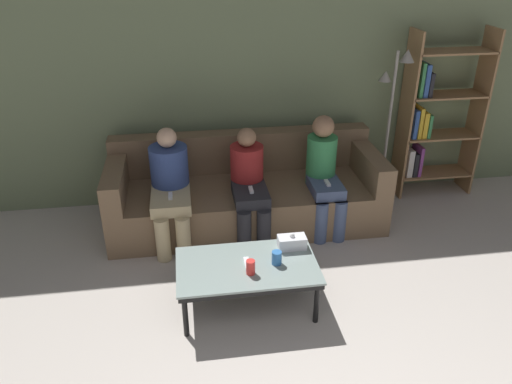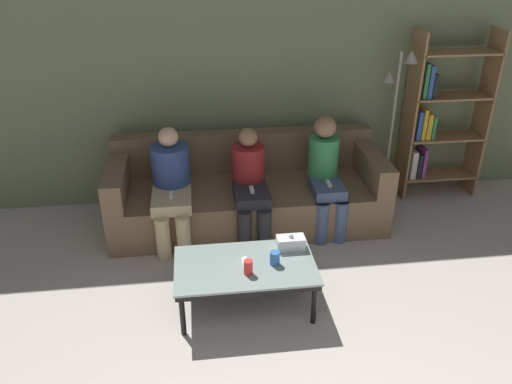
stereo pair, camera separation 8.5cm
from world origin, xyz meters
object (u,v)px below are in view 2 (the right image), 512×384
(standing_lamp, at_px, (395,114))
(seated_person_mid_left, at_px, (250,181))
(seated_person_left_end, at_px, (171,183))
(couch, at_px, (247,193))
(coffee_table, at_px, (245,269))
(cup_near_left, at_px, (275,258))
(bookshelf, at_px, (436,120))
(cup_near_right, at_px, (248,267))
(game_remote, at_px, (245,263))
(tissue_box, at_px, (291,242))
(seated_person_mid_right, at_px, (325,173))

(standing_lamp, relative_size, seated_person_mid_left, 1.59)
(seated_person_left_end, bearing_deg, couch, 17.53)
(coffee_table, relative_size, cup_near_left, 9.97)
(bookshelf, bearing_deg, couch, -170.86)
(cup_near_right, distance_m, bookshelf, 2.85)
(seated_person_left_end, bearing_deg, standing_lamp, 10.51)
(coffee_table, height_order, seated_person_left_end, seated_person_left_end)
(coffee_table, distance_m, seated_person_mid_left, 1.12)
(cup_near_right, xyz_separation_m, standing_lamp, (1.66, 1.63, 0.55))
(coffee_table, distance_m, cup_near_left, 0.24)
(game_remote, relative_size, seated_person_left_end, 0.14)
(coffee_table, height_order, tissue_box, tissue_box)
(coffee_table, relative_size, cup_near_right, 9.45)
(standing_lamp, distance_m, seated_person_left_end, 2.31)
(cup_near_right, xyz_separation_m, seated_person_left_end, (-0.57, 1.22, 0.12))
(cup_near_left, xyz_separation_m, tissue_box, (0.16, 0.20, -0.00))
(couch, relative_size, seated_person_mid_right, 2.39)
(cup_near_right, relative_size, tissue_box, 0.51)
(coffee_table, xyz_separation_m, tissue_box, (0.38, 0.17, 0.09))
(bookshelf, bearing_deg, seated_person_mid_left, -164.37)
(bookshelf, height_order, seated_person_mid_left, bookshelf)
(cup_near_left, distance_m, bookshelf, 2.63)
(cup_near_right, bearing_deg, coffee_table, 95.52)
(cup_near_left, bearing_deg, seated_person_left_end, 124.82)
(standing_lamp, bearing_deg, cup_near_right, -135.57)
(tissue_box, height_order, bookshelf, bookshelf)
(tissue_box, distance_m, seated_person_left_end, 1.33)
(coffee_table, height_order, seated_person_mid_left, seated_person_mid_left)
(couch, relative_size, bookshelf, 1.48)
(cup_near_left, relative_size, seated_person_mid_left, 0.10)
(game_remote, bearing_deg, bookshelf, 37.02)
(seated_person_mid_left, bearing_deg, tissue_box, -76.70)
(coffee_table, bearing_deg, bookshelf, 37.02)
(coffee_table, xyz_separation_m, cup_near_right, (0.01, -0.11, 0.10))
(couch, relative_size, seated_person_mid_left, 2.58)
(tissue_box, relative_size, seated_person_mid_left, 0.22)
(couch, distance_m, coffee_table, 1.34)
(bookshelf, relative_size, standing_lamp, 1.10)
(standing_lamp, xyz_separation_m, seated_person_mid_left, (-1.51, -0.43, -0.45))
(game_remote, xyz_separation_m, standing_lamp, (1.68, 1.52, 0.60))
(bookshelf, distance_m, seated_person_mid_left, 2.14)
(seated_person_mid_right, bearing_deg, couch, 162.98)
(couch, relative_size, coffee_table, 2.48)
(game_remote, height_order, bookshelf, bookshelf)
(cup_near_right, distance_m, tissue_box, 0.47)
(cup_near_right, height_order, seated_person_mid_left, seated_person_mid_left)
(couch, bearing_deg, seated_person_mid_left, -90.00)
(standing_lamp, bearing_deg, seated_person_left_end, -169.49)
(seated_person_mid_left, bearing_deg, seated_person_left_end, 178.92)
(cup_near_left, xyz_separation_m, seated_person_left_end, (-0.78, 1.12, 0.13))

